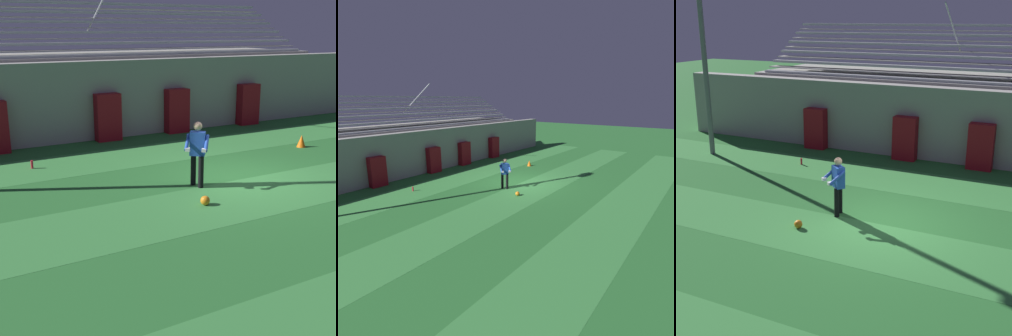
% 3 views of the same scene
% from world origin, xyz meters
% --- Properties ---
extents(ground_plane, '(80.00, 80.00, 0.00)m').
position_xyz_m(ground_plane, '(0.00, 0.00, 0.00)').
color(ground_plane, '#286B2D').
extents(turf_stripe_mid, '(28.00, 2.38, 0.01)m').
position_xyz_m(turf_stripe_mid, '(0.00, -1.25, 0.00)').
color(turf_stripe_mid, '#38843D').
rests_on(turf_stripe_mid, ground).
extents(turf_stripe_far, '(28.00, 2.38, 0.01)m').
position_xyz_m(turf_stripe_far, '(0.00, 3.50, 0.00)').
color(turf_stripe_far, '#38843D').
rests_on(turf_stripe_far, ground).
extents(back_wall, '(24.00, 0.60, 2.80)m').
position_xyz_m(back_wall, '(0.00, 6.50, 1.40)').
color(back_wall, '#999691').
rests_on(back_wall, ground).
extents(padding_pillar_gate_left, '(0.91, 0.44, 1.69)m').
position_xyz_m(padding_pillar_gate_left, '(-1.42, 5.95, 0.84)').
color(padding_pillar_gate_left, maroon).
rests_on(padding_pillar_gate_left, ground).
extents(padding_pillar_gate_right, '(0.91, 0.44, 1.69)m').
position_xyz_m(padding_pillar_gate_right, '(1.42, 5.95, 0.84)').
color(padding_pillar_gate_right, maroon).
rests_on(padding_pillar_gate_right, ground).
extents(padding_pillar_far_right, '(0.91, 0.44, 1.69)m').
position_xyz_m(padding_pillar_far_right, '(4.86, 5.95, 0.84)').
color(padding_pillar_far_right, maroon).
rests_on(padding_pillar_far_right, ground).
extents(bleacher_stand, '(18.00, 4.75, 5.83)m').
position_xyz_m(bleacher_stand, '(-0.00, 9.19, 1.51)').
color(bleacher_stand, '#999691').
rests_on(bleacher_stand, ground).
extents(goalkeeper, '(0.74, 0.73, 1.67)m').
position_xyz_m(goalkeeper, '(-1.38, 0.03, 0.95)').
color(goalkeeper, black).
rests_on(goalkeeper, ground).
extents(soccer_ball, '(0.22, 0.22, 0.22)m').
position_xyz_m(soccer_ball, '(-1.93, -1.20, 0.11)').
color(soccer_ball, orange).
rests_on(soccer_ball, ground).
extents(traffic_cone, '(0.30, 0.30, 0.42)m').
position_xyz_m(traffic_cone, '(3.97, 1.85, 0.21)').
color(traffic_cone, orange).
rests_on(traffic_cone, ground).
extents(water_bottle, '(0.07, 0.07, 0.24)m').
position_xyz_m(water_bottle, '(-4.70, 3.67, 0.12)').
color(water_bottle, red).
rests_on(water_bottle, ground).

